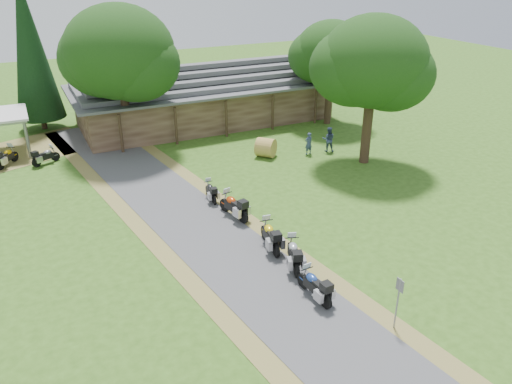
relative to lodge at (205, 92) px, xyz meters
name	(u,v)px	position (x,y,z in m)	size (l,w,h in m)	color
ground	(278,296)	(-6.00, -24.00, -2.45)	(120.00, 120.00, 0.00)	#315417
driveway	(228,252)	(-6.50, -20.00, -2.45)	(46.00, 46.00, 0.00)	#454547
lodge	(205,92)	(0.00, 0.00, 0.00)	(21.40, 9.40, 4.90)	#4F3629
motorcycle_row_a	(314,284)	(-4.71, -24.70, -1.79)	(1.93, 0.63, 1.32)	navy
motorcycle_row_b	(294,253)	(-4.32, -22.36, -1.75)	(2.04, 0.67, 1.40)	#9C9EA3
motorcycle_row_c	(270,235)	(-4.53, -20.49, -1.73)	(2.09, 0.68, 1.43)	yellow
motorcycle_row_d	(234,205)	(-4.84, -16.89, -1.72)	(2.12, 0.69, 1.45)	#C73D0C
motorcycle_row_e	(211,190)	(-5.15, -14.37, -1.88)	(1.67, 0.54, 1.14)	black
motorcycle_carport_a	(6,156)	(-15.43, -3.64, -1.77)	(1.98, 0.65, 1.36)	#F0B406
motorcycle_carport_b	(45,155)	(-13.09, -4.41, -1.85)	(1.77, 0.58, 1.21)	gray
person_a	(309,142)	(3.65, -10.56, -1.52)	(0.53, 0.38, 1.86)	#323E5E
person_b	(329,137)	(5.23, -10.68, -1.40)	(0.60, 0.43, 2.10)	#323E5E
hay_bale	(266,148)	(0.75, -9.66, -1.79)	(1.32, 1.32, 1.21)	#A87E3D
sign_post	(397,304)	(-2.99, -27.59, -1.35)	(0.40, 0.07, 2.20)	gray
oak_lodge_left	(121,72)	(-7.32, -3.68, 3.05)	(7.46, 7.46, 10.99)	#163710
oak_lodge_right	(330,66)	(8.86, -5.04, 2.24)	(5.81, 5.81, 9.39)	#163710
oak_driveway	(371,82)	(6.28, -13.47, 2.96)	(6.78, 6.78, 10.83)	#163710
cedar_near	(31,53)	(-12.50, 3.75, 3.53)	(3.66, 3.66, 11.95)	black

